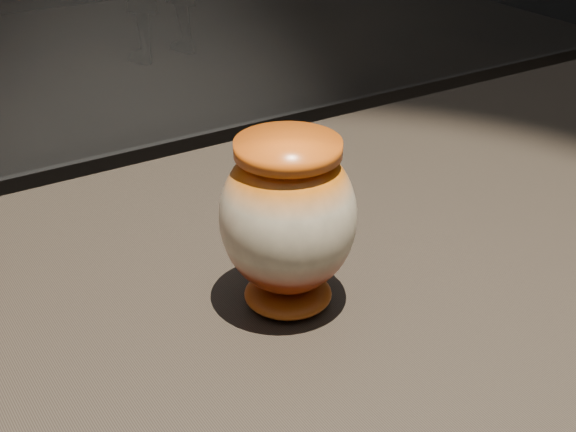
% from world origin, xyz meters
% --- Properties ---
extents(main_vase, '(0.13, 0.13, 0.17)m').
position_xyz_m(main_vase, '(0.07, 0.01, 0.99)').
color(main_vase, maroon).
rests_on(main_vase, display_plinth).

